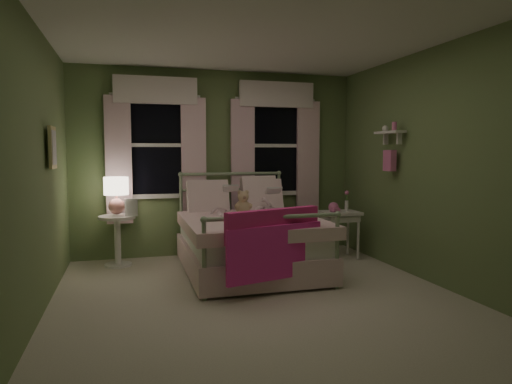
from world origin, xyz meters
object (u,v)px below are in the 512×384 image
object	(u,v)px
bed	(249,240)
child_left	(219,192)
nightstand_right	(340,219)
teddy_bear	(243,204)
child_right	(261,191)
nightstand_left	(117,234)
table_lamp	(116,192)

from	to	relation	value
bed	child_left	size ratio (longest dim) A/B	2.70
nightstand_right	teddy_bear	bearing A→B (deg)	-179.92
child_left	teddy_bear	distance (m)	0.36
child_left	bed	bearing A→B (deg)	129.25
child_left	child_right	world-z (taller)	child_left
nightstand_right	child_left	bearing A→B (deg)	174.57
nightstand_left	child_left	bearing A→B (deg)	-10.60
child_right	nightstand_right	distance (m)	1.16
bed	child_left	world-z (taller)	child_left
child_left	nightstand_right	xyz separation A→B (m)	(1.65, -0.16, -0.40)
child_left	nightstand_right	distance (m)	1.70
teddy_bear	nightstand_left	xyz separation A→B (m)	(-1.55, 0.40, -0.37)
nightstand_left	nightstand_right	xyz separation A→B (m)	(2.92, -0.39, 0.13)
nightstand_left	nightstand_right	distance (m)	2.95
child_right	bed	bearing A→B (deg)	57.18
bed	child_left	xyz separation A→B (m)	(-0.29, 0.43, 0.57)
bed	nightstand_left	bearing A→B (deg)	156.72
nightstand_right	child_right	bearing A→B (deg)	171.80
teddy_bear	nightstand_right	distance (m)	1.39
table_lamp	nightstand_right	bearing A→B (deg)	-7.70
child_right	nightstand_left	distance (m)	1.92
nightstand_left	child_right	bearing A→B (deg)	-7.40
nightstand_left	table_lamp	world-z (taller)	table_lamp
child_right	teddy_bear	distance (m)	0.35
child_left	nightstand_right	bearing A→B (deg)	-179.60
teddy_bear	table_lamp	bearing A→B (deg)	165.68
child_left	teddy_bear	size ratio (longest dim) A/B	2.35
child_right	table_lamp	world-z (taller)	child_right
teddy_bear	child_right	bearing A→B (deg)	29.50
table_lamp	bed	bearing A→B (deg)	-23.28
child_right	nightstand_right	size ratio (longest dim) A/B	1.16
table_lamp	nightstand_right	distance (m)	2.97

